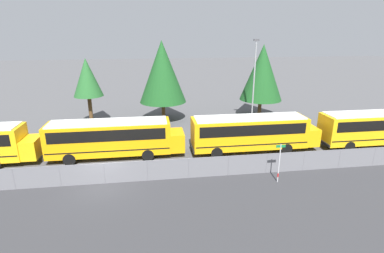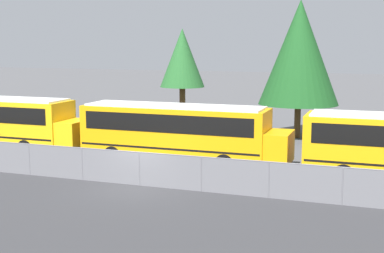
# 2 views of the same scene
# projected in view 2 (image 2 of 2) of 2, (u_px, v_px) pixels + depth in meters

# --- Properties ---
(ground_plane) EXTENTS (200.00, 200.00, 0.00)m
(ground_plane) POSITION_uv_depth(u_px,v_px,m) (140.00, 186.00, 25.04)
(ground_plane) COLOR #4C4C4F
(road_strip) EXTENTS (107.25, 12.00, 0.01)m
(road_strip) POSITION_uv_depth(u_px,v_px,m) (70.00, 226.00, 19.45)
(road_strip) COLOR #333335
(road_strip) RESTS_ON ground_plane
(fence) EXTENTS (73.32, 0.07, 1.62)m
(fence) POSITION_uv_depth(u_px,v_px,m) (139.00, 168.00, 24.91)
(fence) COLOR #9EA0A5
(fence) RESTS_ON ground_plane
(school_bus_2) EXTENTS (11.65, 2.59, 3.28)m
(school_bus_2) POSITION_uv_depth(u_px,v_px,m) (179.00, 129.00, 29.12)
(school_bus_2) COLOR orange
(school_bus_2) RESTS_ON ground_plane
(tree_1) EXTENTS (3.30, 3.30, 7.68)m
(tree_1) POSITION_uv_depth(u_px,v_px,m) (182.00, 58.00, 39.39)
(tree_1) COLOR #51381E
(tree_1) RESTS_ON ground_plane
(tree_2) EXTENTS (5.53, 5.53, 9.57)m
(tree_2) POSITION_uv_depth(u_px,v_px,m) (300.00, 53.00, 36.79)
(tree_2) COLOR #51381E
(tree_2) RESTS_ON ground_plane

